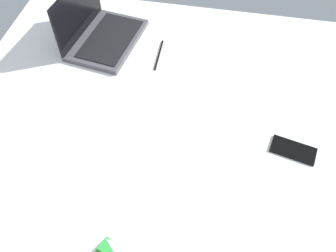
% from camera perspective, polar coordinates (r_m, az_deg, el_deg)
% --- Properties ---
extents(bed_mattress, '(1.80, 1.40, 0.18)m').
position_cam_1_polar(bed_mattress, '(1.17, -4.73, -10.60)').
color(bed_mattress, white).
rests_on(bed_mattress, ground).
extents(laptop, '(0.36, 0.28, 0.23)m').
position_cam_1_polar(laptop, '(1.50, -10.89, 14.59)').
color(laptop, '#4C4C51').
rests_on(laptop, bed_mattress).
extents(cell_phone, '(0.10, 0.15, 0.01)m').
position_cam_1_polar(cell_phone, '(1.21, 19.34, -3.63)').
color(cell_phone, black).
rests_on(cell_phone, bed_mattress).
extents(charger_cable, '(0.17, 0.01, 0.01)m').
position_cam_1_polar(charger_cable, '(1.44, -1.46, 11.27)').
color(charger_cable, black).
rests_on(charger_cable, bed_mattress).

